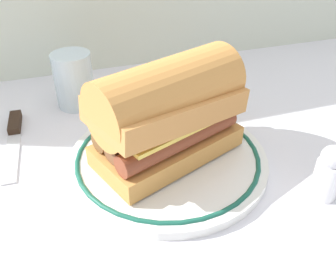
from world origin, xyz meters
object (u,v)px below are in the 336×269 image
Objects in this scene: salt_shaker at (328,173)px; butter_knife at (13,138)px; plate at (168,158)px; drinking_glass at (75,84)px; sausage_sandwich at (168,111)px.

butter_knife is at bearing 146.45° from salt_shaker.
plate is 2.90× the size of drinking_glass.
plate is 0.22m from butter_knife.
plate is 3.65× the size of salt_shaker.
salt_shaker reaches higher than plate.
drinking_glass reaches higher than plate.
sausage_sandwich reaches higher than plate.
plate is at bearing -64.03° from drinking_glass.
butter_knife is at bearing 148.89° from plate.
sausage_sandwich is 1.24× the size of butter_knife.
drinking_glass reaches higher than butter_knife.
sausage_sandwich is 0.22m from drinking_glass.
plate is at bearing -155.96° from sausage_sandwich.
drinking_glass is at bearing 94.69° from sausage_sandwich.
drinking_glass is at bearing 38.26° from butter_knife.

